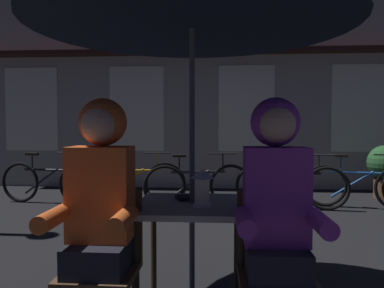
{
  "coord_description": "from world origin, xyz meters",
  "views": [
    {
      "loc": [
        0.17,
        -2.43,
        1.24
      ],
      "look_at": [
        0.0,
        -0.0,
        1.13
      ],
      "focal_mm": 35.19,
      "sensor_mm": 36.0,
      "label": 1
    }
  ],
  "objects": [
    {
      "name": "cafe_table",
      "position": [
        0.0,
        0.0,
        0.64
      ],
      "size": [
        0.72,
        0.72,
        0.74
      ],
      "color": "#B2AD9E",
      "rests_on": "ground_plane"
    },
    {
      "name": "bicycle_nearest",
      "position": [
        -2.56,
        3.41,
        0.35
      ],
      "size": [
        1.67,
        0.25,
        0.84
      ],
      "color": "black",
      "rests_on": "ground_plane"
    },
    {
      "name": "person_left_hooded",
      "position": [
        -0.48,
        -0.43,
        0.85
      ],
      "size": [
        0.45,
        0.56,
        1.4
      ],
      "color": "black",
      "rests_on": "ground_plane"
    },
    {
      "name": "shopfront_building",
      "position": [
        -0.38,
        5.4,
        3.09
      ],
      "size": [
        10.0,
        0.93,
        6.2
      ],
      "color": "#9E9389",
      "rests_on": "ground_plane"
    },
    {
      "name": "bicycle_second",
      "position": [
        -1.18,
        3.43,
        0.35
      ],
      "size": [
        1.68,
        0.2,
        0.84
      ],
      "color": "black",
      "rests_on": "ground_plane"
    },
    {
      "name": "bicycle_fifth",
      "position": [
        2.32,
        3.37,
        0.35
      ],
      "size": [
        1.64,
        0.46,
        0.84
      ],
      "color": "black",
      "rests_on": "ground_plane"
    },
    {
      "name": "person_right_hooded",
      "position": [
        0.48,
        -0.43,
        0.85
      ],
      "size": [
        0.45,
        0.56,
        1.4
      ],
      "color": "black",
      "rests_on": "ground_plane"
    },
    {
      "name": "bicycle_fourth",
      "position": [
        1.27,
        3.27,
        0.35
      ],
      "size": [
        1.67,
        0.29,
        0.84
      ],
      "color": "black",
      "rests_on": "ground_plane"
    },
    {
      "name": "chair_left",
      "position": [
        -0.48,
        -0.37,
        0.49
      ],
      "size": [
        0.4,
        0.4,
        0.87
      ],
      "color": "#513823",
      "rests_on": "ground_plane"
    },
    {
      "name": "lantern",
      "position": [
        0.07,
        -0.1,
        0.86
      ],
      "size": [
        0.11,
        0.11,
        0.23
      ],
      "color": "white",
      "rests_on": "cafe_table"
    },
    {
      "name": "chair_right",
      "position": [
        0.48,
        -0.37,
        0.49
      ],
      "size": [
        0.4,
        0.4,
        0.87
      ],
      "color": "#513823",
      "rests_on": "ground_plane"
    },
    {
      "name": "book",
      "position": [
        -0.02,
        0.14,
        0.75
      ],
      "size": [
        0.24,
        0.2,
        0.02
      ],
      "primitive_type": "cube",
      "rotation": [
        0.0,
        0.0,
        0.36
      ],
      "color": "black",
      "rests_on": "cafe_table"
    },
    {
      "name": "bicycle_third",
      "position": [
        -0.14,
        3.29,
        0.35
      ],
      "size": [
        1.66,
        0.35,
        0.84
      ],
      "color": "black",
      "rests_on": "ground_plane"
    }
  ]
}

